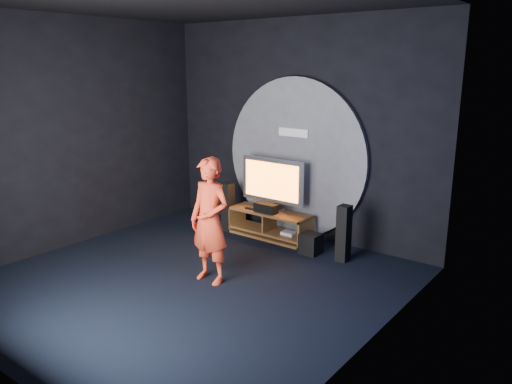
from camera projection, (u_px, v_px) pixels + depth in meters
floor at (191, 281)px, 6.58m from camera, size 5.00×5.00×0.00m
back_wall at (297, 130)px, 8.06m from camera, size 5.00×0.04×3.50m
left_wall at (71, 134)px, 7.63m from camera, size 0.04×5.00×3.50m
right_wall at (375, 177)px, 4.66m from camera, size 0.04×5.00×3.50m
wall_disc_panel at (295, 158)px, 8.13m from camera, size 2.60×0.11×2.60m
media_console at (270, 226)px, 8.22m from camera, size 1.45×0.45×0.45m
tv at (272, 182)px, 8.10m from camera, size 1.17×0.22×0.86m
center_speaker at (266, 208)px, 8.06m from camera, size 0.40×0.15×0.15m
remote at (250, 209)px, 8.26m from camera, size 0.18×0.05×0.02m
tower_speaker_left at (228, 207)px, 8.52m from camera, size 0.17×0.19×0.83m
tower_speaker_right at (344, 233)px, 7.18m from camera, size 0.17×0.19×0.83m
subwoofer at (311, 244)px, 7.52m from camera, size 0.28×0.28×0.31m
player at (210, 221)px, 6.40m from camera, size 0.61×0.40×1.65m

